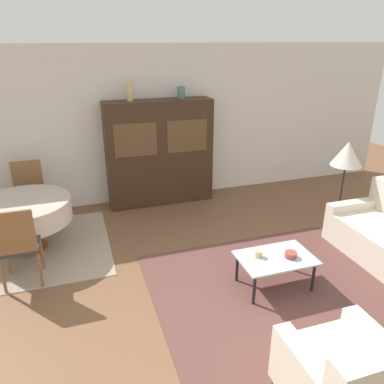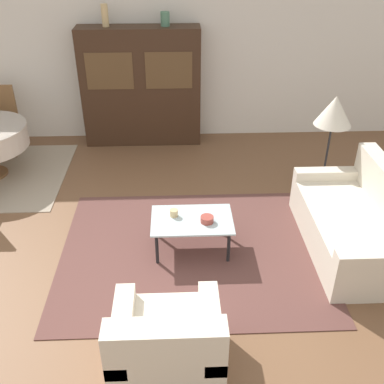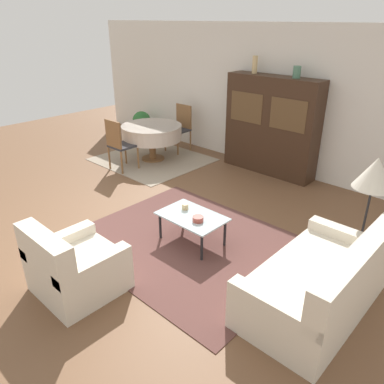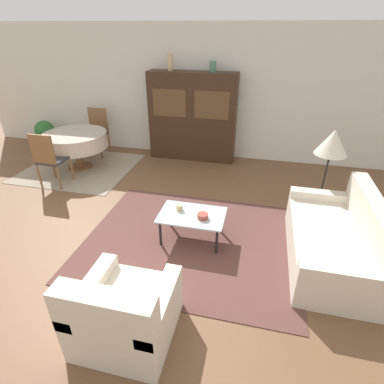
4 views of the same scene
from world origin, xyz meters
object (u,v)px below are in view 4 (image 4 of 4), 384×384
object	(u,v)px
floor_lamp	(332,144)
vase_tall	(170,62)
dining_table	(75,140)
bowl	(203,216)
display_cabinet	(192,117)
potted_plant	(45,133)
dining_chair_near	(49,157)
couch	(337,242)
dining_chair_far	(97,129)
coffee_table	(192,217)
vase_short	(213,67)
cup	(179,207)
armchair	(124,314)

from	to	relation	value
floor_lamp	vase_tall	world-z (taller)	vase_tall
dining_table	bowl	size ratio (longest dim) A/B	8.89
display_cabinet	vase_tall	size ratio (longest dim) A/B	5.90
potted_plant	floor_lamp	bearing A→B (deg)	-14.65
dining_chair_near	couch	bearing A→B (deg)	-11.92
dining_chair_near	dining_chair_far	bearing A→B (deg)	90.00
coffee_table	bowl	size ratio (longest dim) A/B	6.24
vase_short	dining_chair_near	bearing A→B (deg)	-142.64
cup	vase_tall	world-z (taller)	vase_tall
coffee_table	potted_plant	xyz separation A→B (m)	(-4.29, 2.73, -0.01)
bowl	armchair	bearing A→B (deg)	-105.07
vase_tall	potted_plant	size ratio (longest dim) A/B	0.48
dining_table	vase_tall	xyz separation A→B (m)	(1.70, 1.11, 1.38)
armchair	dining_table	distance (m)	4.28
dining_table	floor_lamp	bearing A→B (deg)	-8.10
bowl	vase_short	xyz separation A→B (m)	(-0.43, 2.97, 1.48)
dining_table	floor_lamp	xyz separation A→B (m)	(4.62, -0.66, 0.54)
coffee_table	vase_tall	distance (m)	3.51
display_cabinet	vase_tall	world-z (taller)	vase_tall
dining_table	couch	bearing A→B (deg)	-21.48
dining_chair_far	vase_tall	world-z (taller)	vase_tall
armchair	dining_chair_far	bearing A→B (deg)	121.17
dining_table	floor_lamp	world-z (taller)	floor_lamp
bowl	vase_short	size ratio (longest dim) A/B	0.70
vase_short	floor_lamp	bearing A→B (deg)	-40.58
bowl	cup	bearing A→B (deg)	160.16
floor_lamp	potted_plant	world-z (taller)	floor_lamp
armchair	couch	bearing A→B (deg)	37.09
floor_lamp	coffee_table	bearing A→B (deg)	-147.30
couch	display_cabinet	size ratio (longest dim) A/B	0.95
coffee_table	couch	bearing A→B (deg)	-0.94
display_cabinet	dining_table	world-z (taller)	display_cabinet
dining_table	cup	distance (m)	3.16
display_cabinet	floor_lamp	distance (m)	3.04
armchair	bowl	distance (m)	1.61
armchair	vase_tall	size ratio (longest dim) A/B	2.74
dining_table	vase_tall	bearing A→B (deg)	33.07
couch	floor_lamp	bearing A→B (deg)	1.97
vase_tall	dining_chair_far	bearing A→B (deg)	-171.42
dining_chair_near	vase_short	bearing A→B (deg)	37.36
cup	dining_chair_near	bearing A→B (deg)	161.48
vase_tall	floor_lamp	bearing A→B (deg)	-31.11
cup	vase_short	world-z (taller)	vase_short
floor_lamp	bowl	world-z (taller)	floor_lamp
dining_chair_near	vase_short	distance (m)	3.49
floor_lamp	cup	world-z (taller)	floor_lamp
armchair	dining_table	bearing A→B (deg)	127.07
armchair	display_cabinet	bearing A→B (deg)	95.30
display_cabinet	bowl	bearing A→B (deg)	-74.27
floor_lamp	vase_tall	xyz separation A→B (m)	(-2.92, 1.76, 0.84)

